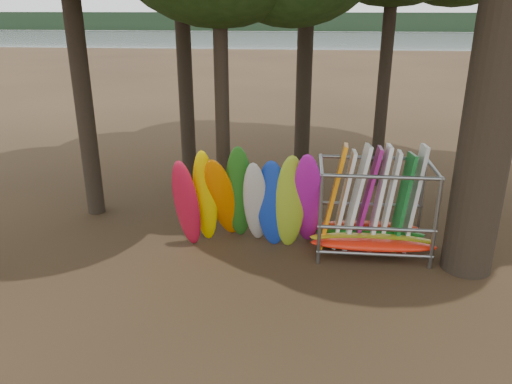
{
  "coord_description": "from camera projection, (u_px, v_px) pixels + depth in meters",
  "views": [
    {
      "loc": [
        0.34,
        -10.03,
        5.78
      ],
      "look_at": [
        -0.78,
        1.5,
        1.4
      ],
      "focal_mm": 35.0,
      "sensor_mm": 36.0,
      "label": 1
    }
  ],
  "objects": [
    {
      "name": "ground",
      "position": [
        284.0,
        273.0,
        11.41
      ],
      "size": [
        120.0,
        120.0,
        0.0
      ],
      "primitive_type": "plane",
      "color": "#47331E",
      "rests_on": "ground"
    },
    {
      "name": "lake",
      "position": [
        304.0,
        50.0,
        67.28
      ],
      "size": [
        160.0,
        160.0,
        0.0
      ],
      "primitive_type": "plane",
      "color": "gray",
      "rests_on": "ground"
    },
    {
      "name": "far_shore",
      "position": [
        306.0,
        22.0,
        113.13
      ],
      "size": [
        160.0,
        4.0,
        4.0
      ],
      "primitive_type": "cube",
      "color": "black",
      "rests_on": "ground"
    },
    {
      "name": "kayak_row",
      "position": [
        250.0,
        201.0,
        12.01
      ],
      "size": [
        3.64,
        2.21,
        3.03
      ],
      "color": "#B2112D",
      "rests_on": "ground"
    },
    {
      "name": "storage_rack",
      "position": [
        373.0,
        212.0,
        12.09
      ],
      "size": [
        3.02,
        1.59,
        2.7
      ],
      "color": "gray",
      "rests_on": "ground"
    }
  ]
}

